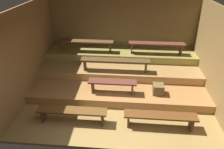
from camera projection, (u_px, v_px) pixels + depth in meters
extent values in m
cube|color=olive|center=(118.00, 91.00, 6.72)|extent=(6.48, 4.83, 0.08)
cube|color=olive|center=(122.00, 33.00, 7.75)|extent=(6.48, 0.06, 2.77)
cube|color=olive|center=(30.00, 51.00, 6.20)|extent=(0.06, 4.83, 2.77)
cube|color=olive|center=(215.00, 57.00, 5.79)|extent=(0.06, 4.83, 2.77)
cube|color=#A5703D|center=(119.00, 79.00, 7.07)|extent=(5.68, 2.99, 0.28)
cube|color=#A47B46|center=(120.00, 66.00, 7.39)|extent=(5.68, 1.93, 0.28)
cube|color=olive|center=(121.00, 54.00, 7.64)|extent=(5.68, 1.02, 0.28)
cube|color=brown|center=(72.00, 110.00, 5.21)|extent=(1.89, 0.32, 0.05)
cube|color=#503929|center=(43.00, 115.00, 5.38)|extent=(0.05, 0.25, 0.37)
cube|color=#503929|center=(103.00, 118.00, 5.26)|extent=(0.05, 0.25, 0.37)
cube|color=brown|center=(160.00, 115.00, 5.04)|extent=(1.89, 0.32, 0.05)
cube|color=brown|center=(128.00, 120.00, 5.21)|extent=(0.05, 0.25, 0.37)
cube|color=brown|center=(191.00, 123.00, 5.09)|extent=(0.05, 0.25, 0.37)
cube|color=brown|center=(112.00, 82.00, 5.93)|extent=(1.48, 0.32, 0.05)
cube|color=brown|center=(93.00, 86.00, 6.09)|extent=(0.05, 0.25, 0.37)
cube|color=brown|center=(132.00, 88.00, 6.00)|extent=(0.05, 0.25, 0.37)
cube|color=brown|center=(115.00, 60.00, 6.58)|extent=(2.35, 0.32, 0.05)
cube|color=brown|center=(85.00, 65.00, 6.77)|extent=(0.05, 0.25, 0.37)
cube|color=brown|center=(146.00, 67.00, 6.61)|extent=(0.05, 0.25, 0.37)
cube|color=brown|center=(86.00, 41.00, 7.35)|extent=(2.06, 0.32, 0.05)
cube|color=brown|center=(64.00, 46.00, 7.52)|extent=(0.05, 0.25, 0.37)
cube|color=brown|center=(110.00, 47.00, 7.39)|extent=(0.05, 0.25, 0.37)
cube|color=brown|center=(157.00, 44.00, 7.16)|extent=(2.06, 0.32, 0.05)
cube|color=brown|center=(132.00, 48.00, 7.34)|extent=(0.05, 0.25, 0.37)
cube|color=brown|center=(181.00, 50.00, 7.20)|extent=(0.05, 0.25, 0.37)
cube|color=brown|center=(158.00, 89.00, 6.00)|extent=(0.32, 0.32, 0.32)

